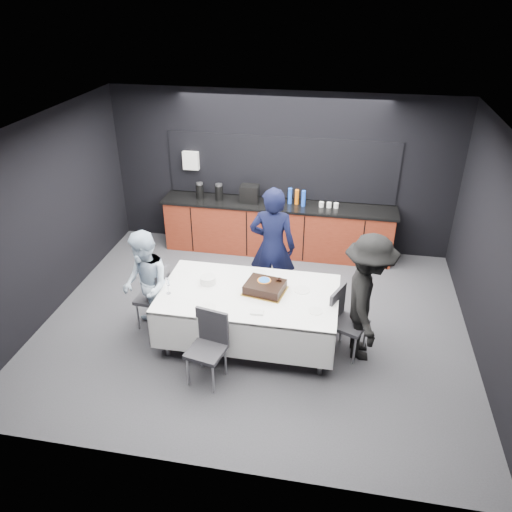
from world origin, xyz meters
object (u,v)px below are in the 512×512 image
Objects in this scene: plate_stack at (208,280)px; chair_left at (157,293)px; person_center at (272,247)px; champagne_flute at (168,283)px; chair_near at (209,342)px; cake_assembly at (265,287)px; person_right at (367,298)px; party_table at (249,301)px; chair_right at (344,317)px; person_left at (146,286)px.

chair_left is at bearing -179.07° from plate_stack.
chair_left is 0.50× the size of person_center.
champagne_flute is 0.98m from chair_near.
person_right reaches higher than cake_assembly.
party_table is 0.86m from chair_near.
cake_assembly is 0.64× the size of chair_left.
plate_stack is 0.23× the size of chair_right.
chair_near is (-0.54, -0.85, -0.31)m from cake_assembly.
chair_left is at bearing 178.26° from cake_assembly.
chair_right is at bearing 137.50° from person_center.
cake_assembly is at bearing 12.71° from champagne_flute.
party_table is 2.51× the size of chair_near.
cake_assembly is at bearing -4.27° from plate_stack.
chair_left is at bearing 178.01° from chair_right.
champagne_flute is 2.54m from person_right.
champagne_flute is at bearing 46.01° from person_center.
plate_stack is (-0.78, 0.06, -0.02)m from cake_assembly.
person_right reaches higher than champagne_flute.
person_center reaches higher than champagne_flute.
party_table is at bearing 66.48° from chair_near.
plate_stack is at bearing 50.35° from person_center.
person_right is (2.83, -0.11, 0.33)m from chair_left.
chair_near is at bearing -75.01° from plate_stack.
person_right reaches higher than plate_stack.
person_right is at bearing 23.13° from chair_near.
cake_assembly is at bearing 84.70° from person_right.
chair_left is 1.33m from chair_near.
party_table is at bearing 11.76° from champagne_flute.
plate_stack is at bearing 168.28° from party_table.
cake_assembly is 1.60m from person_left.
champagne_flute is at bearing -47.07° from chair_left.
chair_right is (1.25, 0.02, -0.11)m from party_table.
chair_near is at bearing -153.14° from chair_right.
cake_assembly is 0.32× the size of person_center.
chair_right is at bearing 59.65° from person_left.
chair_right is 1.54m from person_center.
person_center is (1.48, 0.91, 0.40)m from chair_left.
person_left is (-0.81, -0.21, -0.05)m from plate_stack.
chair_right is at bearing 0.91° from party_table.
person_left is (-2.64, -0.11, 0.24)m from chair_right.
party_table is 1.09m from champagne_flute.
party_table is 1.40m from person_left.
chair_near is (0.98, -0.89, 0.00)m from chair_left.
chair_right is (1.83, -0.10, -0.30)m from plate_stack.
chair_left is at bearing 129.06° from person_left.
champagne_flute is (-1.03, -0.21, 0.30)m from party_table.
plate_stack reaches higher than party_table.
party_table is 1.52m from person_right.
person_right is at bearing -2.62° from cake_assembly.
party_table is 0.29m from cake_assembly.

